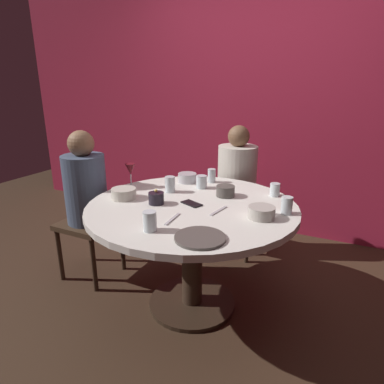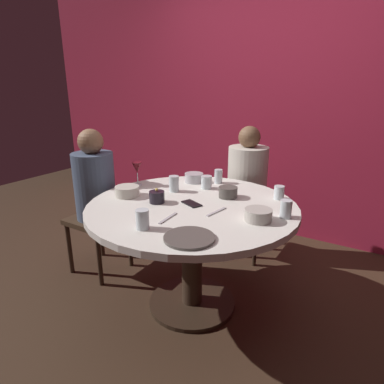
# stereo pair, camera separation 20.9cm
# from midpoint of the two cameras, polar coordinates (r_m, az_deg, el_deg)

# --- Properties ---
(ground_plane) EXTENTS (8.00, 8.00, 0.00)m
(ground_plane) POSITION_cam_midpoint_polar(r_m,az_deg,el_deg) (2.48, -2.55, -18.65)
(ground_plane) COLOR #382619
(back_wall) EXTENTS (6.00, 0.10, 2.60)m
(back_wall) POSITION_cam_midpoint_polar(r_m,az_deg,el_deg) (3.45, 10.03, 14.78)
(back_wall) COLOR maroon
(back_wall) RESTS_ON ground
(dining_table) EXTENTS (1.34, 1.34, 0.75)m
(dining_table) POSITION_cam_midpoint_polar(r_m,az_deg,el_deg) (2.18, -2.77, -5.94)
(dining_table) COLOR silver
(dining_table) RESTS_ON ground
(seated_diner_left) EXTENTS (0.40, 0.40, 1.17)m
(seated_diner_left) POSITION_cam_midpoint_polar(r_m,az_deg,el_deg) (2.65, -19.92, 0.26)
(seated_diner_left) COLOR #3F2D1E
(seated_diner_left) RESTS_ON ground
(seated_diner_back) EXTENTS (0.40, 0.40, 1.15)m
(seated_diner_back) POSITION_cam_midpoint_polar(r_m,az_deg,el_deg) (2.91, 5.69, 2.67)
(seated_diner_back) COLOR #3F2D1E
(seated_diner_back) RESTS_ON ground
(candle_holder) EXTENTS (0.10, 0.10, 0.10)m
(candle_holder) POSITION_cam_midpoint_polar(r_m,az_deg,el_deg) (2.13, -8.96, -1.09)
(candle_holder) COLOR black
(candle_holder) RESTS_ON dining_table
(wine_glass) EXTENTS (0.08, 0.08, 0.18)m
(wine_glass) POSITION_cam_midpoint_polar(r_m,az_deg,el_deg) (2.50, -12.90, 3.66)
(wine_glass) COLOR silver
(wine_glass) RESTS_ON dining_table
(dinner_plate) EXTENTS (0.26, 0.26, 0.01)m
(dinner_plate) POSITION_cam_midpoint_polar(r_m,az_deg,el_deg) (1.65, -2.27, -7.91)
(dinner_plate) COLOR #4C4742
(dinner_plate) RESTS_ON dining_table
(cell_phone) EXTENTS (0.16, 0.12, 0.01)m
(cell_phone) POSITION_cam_midpoint_polar(r_m,az_deg,el_deg) (2.11, -2.94, -2.04)
(cell_phone) COLOR black
(cell_phone) RESTS_ON dining_table
(bowl_serving_large) EXTENTS (0.14, 0.14, 0.07)m
(bowl_serving_large) POSITION_cam_midpoint_polar(r_m,az_deg,el_deg) (2.58, -3.14, 2.42)
(bowl_serving_large) COLOR #B7B7BC
(bowl_serving_large) RESTS_ON dining_table
(bowl_salad_center) EXTENTS (0.13, 0.13, 0.07)m
(bowl_salad_center) POSITION_cam_midpoint_polar(r_m,az_deg,el_deg) (2.25, 3.12, 0.13)
(bowl_salad_center) COLOR #4C4742
(bowl_salad_center) RESTS_ON dining_table
(bowl_small_white) EXTENTS (0.15, 0.15, 0.07)m
(bowl_small_white) POSITION_cam_midpoint_polar(r_m,az_deg,el_deg) (1.91, 8.78, -3.51)
(bowl_small_white) COLOR #B2ADA3
(bowl_small_white) RESTS_ON dining_table
(bowl_sauce_side) EXTENTS (0.16, 0.16, 0.07)m
(bowl_sauce_side) POSITION_cam_midpoint_polar(r_m,az_deg,el_deg) (2.28, -14.20, -0.28)
(bowl_sauce_side) COLOR beige
(bowl_sauce_side) RESTS_ON dining_table
(cup_near_candle) EXTENTS (0.07, 0.07, 0.10)m
(cup_near_candle) POSITION_cam_midpoint_polar(r_m,az_deg,el_deg) (1.99, 13.07, -2.31)
(cup_near_candle) COLOR silver
(cup_near_candle) RESTS_ON dining_table
(cup_by_left_diner) EXTENTS (0.07, 0.07, 0.11)m
(cup_by_left_diner) POSITION_cam_midpoint_polar(r_m,az_deg,el_deg) (2.35, -6.34, 1.28)
(cup_by_left_diner) COLOR silver
(cup_by_left_diner) RESTS_ON dining_table
(cup_by_right_diner) EXTENTS (0.07, 0.07, 0.09)m
(cup_by_right_diner) POSITION_cam_midpoint_polar(r_m,az_deg,el_deg) (2.30, 11.51, 0.35)
(cup_by_right_diner) COLOR silver
(cup_by_right_diner) RESTS_ON dining_table
(cup_center_front) EXTENTS (0.08, 0.08, 0.09)m
(cup_center_front) POSITION_cam_midpoint_polar(r_m,az_deg,el_deg) (2.43, -0.81, 1.72)
(cup_center_front) COLOR silver
(cup_center_front) RESTS_ON dining_table
(cup_far_edge) EXTENTS (0.07, 0.07, 0.11)m
(cup_far_edge) POSITION_cam_midpoint_polar(r_m,az_deg,el_deg) (1.75, -10.67, -5.01)
(cup_far_edge) COLOR silver
(cup_far_edge) RESTS_ON dining_table
(cup_beside_wine) EXTENTS (0.06, 0.06, 0.11)m
(cup_beside_wine) POSITION_cam_midpoint_polar(r_m,az_deg,el_deg) (2.57, 1.06, 2.79)
(cup_beside_wine) COLOR silver
(cup_beside_wine) RESTS_ON dining_table
(fork_near_plate) EXTENTS (0.03, 0.18, 0.01)m
(fork_near_plate) POSITION_cam_midpoint_polar(r_m,az_deg,el_deg) (1.89, -6.55, -4.67)
(fork_near_plate) COLOR #B7B7BC
(fork_near_plate) RESTS_ON dining_table
(knife_near_plate) EXTENTS (0.05, 0.18, 0.01)m
(knife_near_plate) POSITION_cam_midpoint_polar(r_m,az_deg,el_deg) (2.00, 1.59, -3.29)
(knife_near_plate) COLOR #B7B7BC
(knife_near_plate) RESTS_ON dining_table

